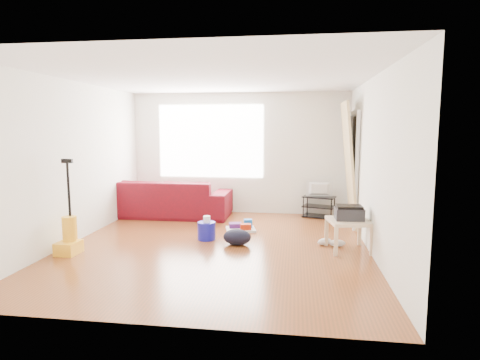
# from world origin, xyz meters

# --- Properties ---
(room) EXTENTS (4.51, 5.01, 2.51)m
(room) POSITION_xyz_m (0.07, 0.15, 1.25)
(room) COLOR brown
(room) RESTS_ON ground
(sofa) EXTENTS (2.54, 0.99, 0.74)m
(sofa) POSITION_xyz_m (-1.40, 1.95, 0.00)
(sofa) COLOR #3D0A14
(sofa) RESTS_ON ground
(tv_stand) EXTENTS (0.69, 0.52, 0.43)m
(tv_stand) POSITION_xyz_m (1.65, 2.22, 0.22)
(tv_stand) COLOR black
(tv_stand) RESTS_ON ground
(tv) EXTENTS (0.52, 0.07, 0.30)m
(tv) POSITION_xyz_m (1.65, 2.22, 0.58)
(tv) COLOR black
(tv) RESTS_ON tv_stand
(side_table) EXTENTS (0.65, 0.65, 0.46)m
(side_table) POSITION_xyz_m (1.95, 0.05, 0.39)
(side_table) COLOR tan
(side_table) RESTS_ON ground
(printer) EXTENTS (0.41, 0.32, 0.21)m
(printer) POSITION_xyz_m (1.95, 0.05, 0.56)
(printer) COLOR black
(printer) RESTS_ON side_table
(bucket) EXTENTS (0.30, 0.30, 0.28)m
(bucket) POSITION_xyz_m (-0.23, 0.34, 0.00)
(bucket) COLOR #14149C
(bucket) RESTS_ON ground
(toilet_paper) EXTENTS (0.11, 0.11, 0.10)m
(toilet_paper) POSITION_xyz_m (-0.22, 0.32, 0.19)
(toilet_paper) COLOR white
(toilet_paper) RESTS_ON bucket
(cleaning_tray) EXTENTS (0.58, 0.50, 0.18)m
(cleaning_tray) POSITION_xyz_m (0.25, 0.98, 0.05)
(cleaning_tray) COLOR silver
(cleaning_tray) RESTS_ON ground
(backpack) EXTENTS (0.48, 0.40, 0.24)m
(backpack) POSITION_xyz_m (0.30, 0.11, 0.00)
(backpack) COLOR black
(backpack) RESTS_ON ground
(sneakers) EXTENTS (0.45, 0.24, 0.10)m
(sneakers) POSITION_xyz_m (1.72, 0.26, 0.05)
(sneakers) COLOR silver
(sneakers) RESTS_ON ground
(vacuum) EXTENTS (0.30, 0.34, 1.35)m
(vacuum) POSITION_xyz_m (-2.00, -0.64, 0.25)
(vacuum) COLOR yellow
(vacuum) RESTS_ON ground
(door_panel) EXTENTS (0.28, 0.90, 2.24)m
(door_panel) POSITION_xyz_m (2.13, 1.61, 0.00)
(door_panel) COLOR tan
(door_panel) RESTS_ON ground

